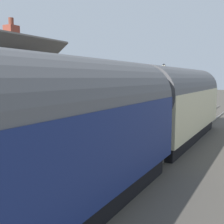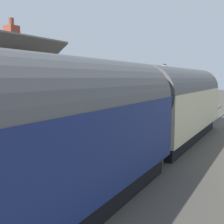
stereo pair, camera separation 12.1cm
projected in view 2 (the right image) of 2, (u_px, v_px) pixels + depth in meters
name	position (u px, v px, depth m)	size (l,w,h in m)	color
ground_plane	(137.00, 153.00, 13.75)	(160.00, 160.00, 0.00)	#4C473F
platform	(68.00, 135.00, 15.81)	(32.00, 6.60, 0.97)	#A39B8C
platform_edge_coping	(116.00, 132.00, 14.21)	(32.00, 0.36, 0.02)	beige
rail_near	(168.00, 157.00, 12.95)	(52.00, 0.08, 0.14)	gray
rail_far	(140.00, 152.00, 13.65)	(52.00, 0.08, 0.14)	gray
train	(144.00, 113.00, 11.94)	(21.70, 2.73, 4.32)	black
bench_platform_end	(132.00, 109.00, 20.47)	(1.42, 0.49, 0.88)	brown
bench_near_building	(113.00, 114.00, 17.81)	(1.40, 0.44, 0.88)	brown
planter_bench_right	(152.00, 104.00, 24.19)	(0.56, 0.56, 0.83)	teal
planter_by_door	(123.00, 108.00, 22.90)	(0.91, 0.32, 0.56)	gray
lamp_post_platform	(164.00, 79.00, 21.72)	(0.32, 0.50, 3.88)	black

